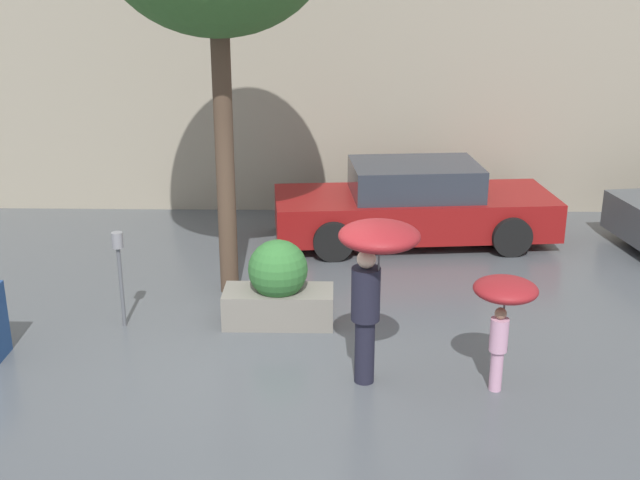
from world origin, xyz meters
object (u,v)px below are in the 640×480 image
at_px(planter_box, 278,287).
at_px(parked_car_near, 414,205).
at_px(person_child, 504,301).
at_px(person_adult, 375,262).
at_px(parking_meter, 119,259).

bearing_deg(planter_box, parked_car_near, 58.54).
bearing_deg(person_child, planter_box, 90.05).
bearing_deg(person_child, person_adult, 120.22).
relative_size(planter_box, parking_meter, 1.11).
height_order(parked_car_near, parking_meter, parked_car_near).
height_order(planter_box, person_child, person_child).
distance_m(planter_box, person_adult, 2.15).
bearing_deg(parked_car_near, planter_box, 142.98).
xyz_separation_m(planter_box, parking_meter, (-1.99, -0.13, 0.41)).
distance_m(planter_box, person_child, 3.05).
distance_m(person_child, parking_meter, 4.76).
height_order(planter_box, parking_meter, parking_meter).
height_order(planter_box, person_adult, person_adult).
distance_m(planter_box, parked_car_near, 3.89).
relative_size(person_child, parked_car_near, 0.27).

